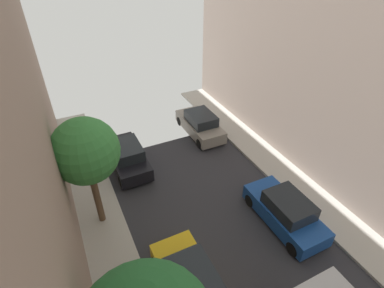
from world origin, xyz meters
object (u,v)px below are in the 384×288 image
at_px(parked_car_left_3, 192,285).
at_px(street_tree_0, 85,152).
at_px(parked_car_left_4, 127,156).
at_px(parked_car_right_3, 200,124).
at_px(parked_car_right_2, 285,212).

relative_size(parked_car_left_3, street_tree_0, 0.78).
distance_m(parked_car_left_4, street_tree_0, 5.37).
bearing_deg(parked_car_left_3, parked_car_right_3, 61.30).
bearing_deg(street_tree_0, parked_car_left_3, -65.99).
distance_m(parked_car_left_4, parked_car_right_3, 5.56).
relative_size(parked_car_right_3, street_tree_0, 0.78).
bearing_deg(parked_car_left_3, street_tree_0, 114.01).
height_order(parked_car_right_2, parked_car_right_3, same).
height_order(parked_car_left_4, parked_car_right_2, same).
relative_size(parked_car_left_4, parked_car_right_2, 1.00).
bearing_deg(street_tree_0, parked_car_left_4, 57.24).
height_order(parked_car_left_3, street_tree_0, street_tree_0).
xyz_separation_m(parked_car_left_3, parked_car_right_3, (5.40, 9.86, 0.00)).
distance_m(parked_car_left_3, parked_car_right_3, 11.25).
xyz_separation_m(parked_car_left_3, parked_car_left_4, (0.00, 8.55, 0.00)).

